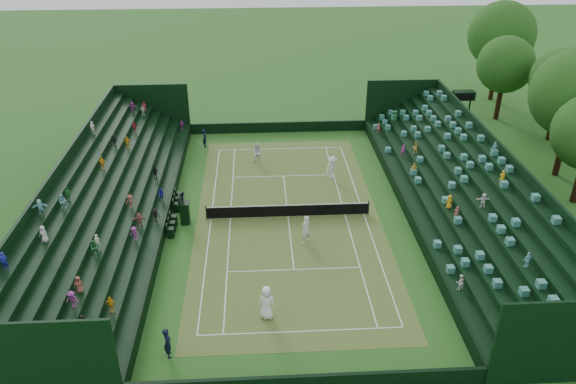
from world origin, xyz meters
name	(u,v)px	position (x,y,z in m)	size (l,w,h in m)	color
ground	(288,216)	(0.00, 0.00, 0.00)	(160.00, 160.00, 0.00)	#2A611E
court_surface	(288,216)	(0.00, 0.00, 0.01)	(12.97, 26.77, 0.01)	#2B6521
perimeter_wall_north	(278,127)	(0.00, 15.88, 0.50)	(17.17, 0.20, 1.00)	black
perimeter_wall_south	(308,383)	(0.00, -15.88, 0.50)	(17.17, 0.20, 1.00)	black
perimeter_wall_east	(405,207)	(8.48, 0.00, 0.50)	(0.20, 31.77, 1.00)	black
perimeter_wall_west	(168,214)	(-8.48, 0.00, 0.50)	(0.20, 31.77, 1.00)	black
north_grandstand	(465,193)	(12.66, 0.00, 1.55)	(6.60, 32.00, 4.90)	black
south_grandstand	(106,203)	(-12.66, 0.00, 1.55)	(6.60, 32.00, 4.90)	black
tennis_net	(288,210)	(0.00, 0.00, 0.53)	(11.67, 0.10, 1.06)	black
scoreboard_tower	(463,97)	(17.75, 16.00, 3.14)	(2.00, 1.00, 3.70)	black
tree_row	(563,83)	(23.58, 9.59, 6.43)	(10.05, 36.66, 10.61)	black
umpire_chair	(184,210)	(-7.24, -0.49, 1.06)	(0.79, 0.79, 2.47)	black
courtside_chairs	(175,213)	(-8.04, 0.28, 0.38)	(0.47, 5.44, 1.01)	black
player_near_west	(267,303)	(-1.77, -10.64, 1.01)	(0.99, 0.65, 2.03)	white
player_near_east	(306,229)	(0.97, -3.36, 1.00)	(0.73, 0.48, 2.01)	silver
player_far_west	(258,153)	(-2.07, 9.13, 0.89)	(0.86, 0.67, 1.77)	white
player_far_east	(332,167)	(3.91, 5.88, 0.95)	(1.22, 0.71, 1.89)	white
line_judge_north	(205,138)	(-6.80, 12.77, 0.84)	(0.61, 0.40, 1.68)	black
line_judge_south	(168,343)	(-6.76, -13.22, 0.86)	(0.63, 0.41, 1.73)	black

